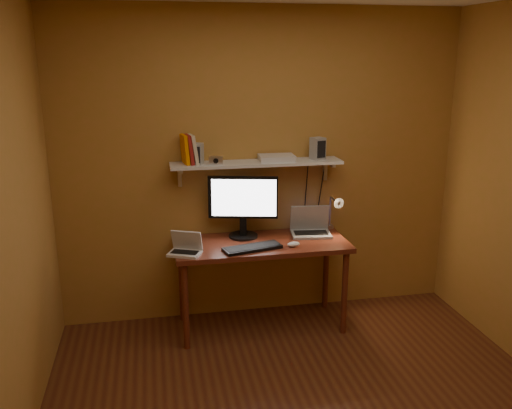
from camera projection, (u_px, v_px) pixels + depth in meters
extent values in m
cube|color=#AB7134|center=(261.00, 167.00, 4.55)|extent=(3.40, 0.02, 2.60)
cube|color=#AB7134|center=(494.00, 395.00, 1.51)|extent=(3.40, 0.02, 2.60)
cube|color=maroon|center=(261.00, 244.00, 4.38)|extent=(1.40, 0.60, 0.04)
cylinder|color=maroon|center=(186.00, 306.00, 4.14)|extent=(0.05, 0.05, 0.71)
cylinder|color=maroon|center=(345.00, 293.00, 4.38)|extent=(0.05, 0.05, 0.71)
cylinder|color=maroon|center=(182.00, 281.00, 4.59)|extent=(0.05, 0.05, 0.71)
cylinder|color=maroon|center=(326.00, 270.00, 4.83)|extent=(0.05, 0.05, 0.71)
cube|color=silver|center=(257.00, 163.00, 4.39)|extent=(1.40, 0.25, 0.02)
cube|color=silver|center=(180.00, 176.00, 4.41)|extent=(0.03, 0.03, 0.18)
cube|color=silver|center=(325.00, 170.00, 4.64)|extent=(0.03, 0.03, 0.18)
cylinder|color=black|center=(243.00, 236.00, 4.50)|extent=(0.29, 0.29, 0.02)
cube|color=black|center=(243.00, 225.00, 4.48)|extent=(0.06, 0.06, 0.18)
cube|color=black|center=(243.00, 197.00, 4.41)|extent=(0.56, 0.16, 0.35)
cube|color=white|center=(243.00, 198.00, 4.39)|extent=(0.51, 0.12, 0.31)
cube|color=#96999E|center=(311.00, 234.00, 4.54)|extent=(0.35, 0.27, 0.02)
cube|color=black|center=(311.00, 233.00, 4.54)|extent=(0.29, 0.16, 0.00)
cube|color=#96999E|center=(310.00, 217.00, 4.59)|extent=(0.33, 0.12, 0.22)
cube|color=#14163F|center=(310.00, 217.00, 4.59)|extent=(0.29, 0.09, 0.19)
cube|color=silver|center=(185.00, 253.00, 4.10)|extent=(0.28, 0.24, 0.02)
cube|color=black|center=(185.00, 252.00, 4.10)|extent=(0.22, 0.16, 0.00)
cube|color=silver|center=(187.00, 240.00, 4.13)|extent=(0.24, 0.15, 0.16)
cube|color=black|center=(187.00, 240.00, 4.13)|extent=(0.21, 0.13, 0.13)
cube|color=black|center=(252.00, 248.00, 4.21)|extent=(0.48, 0.26, 0.02)
ellipsoid|color=silver|center=(293.00, 244.00, 4.27)|extent=(0.12, 0.09, 0.04)
cube|color=silver|center=(330.00, 229.00, 4.73)|extent=(0.05, 0.06, 0.08)
cylinder|color=silver|center=(330.00, 213.00, 4.69)|extent=(0.02, 0.02, 0.28)
cylinder|color=silver|center=(334.00, 199.00, 4.58)|extent=(0.01, 0.16, 0.01)
cone|color=silver|center=(337.00, 202.00, 4.50)|extent=(0.09, 0.09, 0.09)
sphere|color=#FFE0A5|center=(338.00, 203.00, 4.48)|extent=(0.04, 0.04, 0.04)
cube|color=#96999E|center=(197.00, 154.00, 4.27)|extent=(0.12, 0.12, 0.17)
cube|color=#96999E|center=(318.00, 148.00, 4.47)|extent=(0.13, 0.13, 0.18)
cube|color=orange|center=(185.00, 150.00, 4.26)|extent=(0.07, 0.16, 0.23)
cube|color=maroon|center=(189.00, 149.00, 4.27)|extent=(0.08, 0.16, 0.23)
cube|color=beige|center=(193.00, 149.00, 4.27)|extent=(0.09, 0.17, 0.23)
cube|color=silver|center=(216.00, 160.00, 4.27)|extent=(0.11, 0.05, 0.07)
cylinder|color=black|center=(216.00, 161.00, 4.25)|extent=(0.04, 0.03, 0.04)
cube|color=silver|center=(277.00, 158.00, 4.42)|extent=(0.29, 0.20, 0.05)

